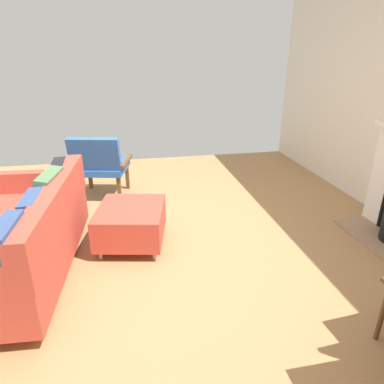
# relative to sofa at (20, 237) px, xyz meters

# --- Properties ---
(ground_plane) EXTENTS (5.65, 5.99, 0.01)m
(ground_plane) POSITION_rel_sofa_xyz_m (-0.94, -0.16, -0.36)
(ground_plane) COLOR #A87A4C
(sofa) EXTENTS (1.03, 1.78, 0.83)m
(sofa) POSITION_rel_sofa_xyz_m (0.00, 0.00, 0.00)
(sofa) COLOR #B2B2B7
(sofa) RESTS_ON ground
(ottoman) EXTENTS (0.73, 0.78, 0.39)m
(ottoman) POSITION_rel_sofa_xyz_m (-0.89, -0.32, -0.12)
(ottoman) COLOR #B2B2B7
(ottoman) RESTS_ON ground
(armchair_accent) EXTENTS (0.78, 0.72, 0.83)m
(armchair_accent) POSITION_rel_sofa_xyz_m (-0.55, -1.53, 0.11)
(armchair_accent) COLOR brown
(armchair_accent) RESTS_ON ground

